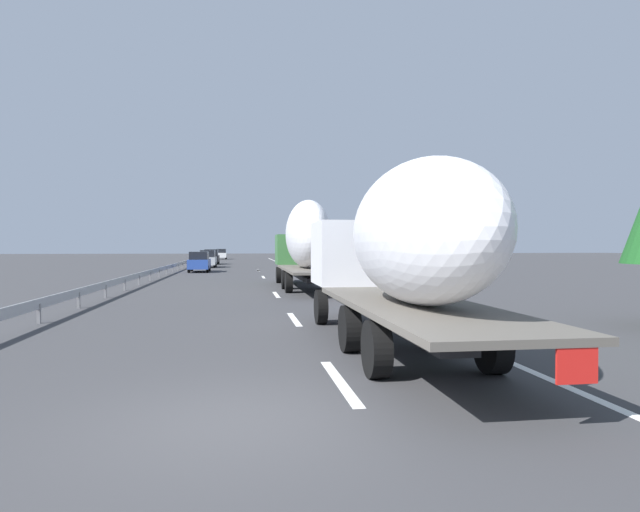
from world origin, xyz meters
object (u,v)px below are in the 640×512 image
Objects in this scene: truck_lead at (305,240)px; car_black_suv at (212,257)px; car_silver_hatch at (208,259)px; car_white_van at (221,254)px; car_blue_sedan at (199,262)px; road_sign at (306,249)px; truck_trailing at (399,247)px.

car_black_suv is (42.35, 7.28, -1.71)m from truck_lead.
car_white_van is (38.30, -0.13, -0.02)m from car_silver_hatch.
car_silver_hatch is (31.68, 7.12, -1.73)m from truck_lead.
road_sign reaches higher than car_blue_sedan.
car_black_suv is 1.13× the size of car_white_van.
truck_trailing reaches higher than car_white_van.
car_white_van is (49.13, -0.26, 0.00)m from car_blue_sedan.
truck_lead is 22.15m from car_blue_sedan.
truck_lead is at bearing -160.83° from car_blue_sedan.
road_sign reaches higher than car_black_suv.
car_silver_hatch is 38.30m from car_white_van.
car_black_suv is 19.87m from road_sign.
truck_trailing is 3.02× the size of car_white_van.
car_white_van is at bearing -0.30° from car_blue_sedan.
truck_lead is 70.35m from car_white_van.
car_silver_hatch reaches higher than car_blue_sedan.
car_black_suv is (60.29, 7.28, -1.37)m from truck_trailing.
car_white_van is 45.68m from road_sign.
truck_trailing is at bearing -171.84° from car_silver_hatch.
car_silver_hatch is at bearing 179.81° from car_white_van.
truck_trailing is 88.20m from car_white_van.
truck_lead is at bearing -170.24° from car_black_suv.
truck_lead is 2.93× the size of car_blue_sedan.
car_silver_hatch is 1.54× the size of road_sign.
truck_trailing is 2.67× the size of car_black_suv.
truck_lead is 4.64× the size of road_sign.
truck_lead is 25.64m from road_sign.
car_black_suv is (10.67, 0.16, 0.01)m from car_silver_hatch.
car_blue_sedan is (38.79, 7.25, -1.41)m from truck_trailing.
car_black_suv reaches higher than car_blue_sedan.
truck_lead reaches higher than car_white_van.
car_white_van is (27.63, -0.29, -0.03)m from car_black_suv.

